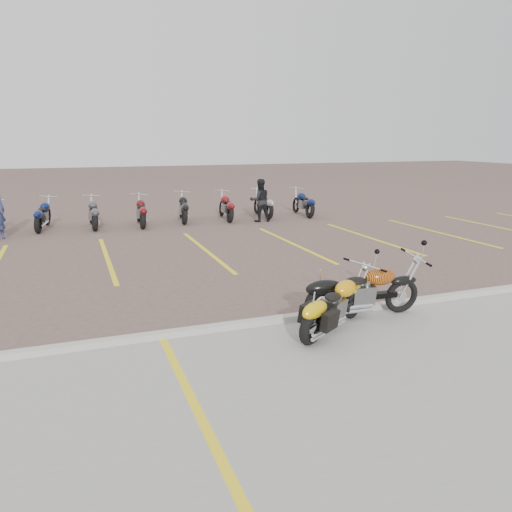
# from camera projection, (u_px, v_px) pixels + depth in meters

# --- Properties ---
(ground) EXTENTS (100.00, 100.00, 0.00)m
(ground) POSITION_uv_depth(u_px,v_px,m) (255.00, 289.00, 10.50)
(ground) COLOR brown
(ground) RESTS_ON ground
(concrete_apron) EXTENTS (60.00, 5.00, 0.01)m
(concrete_apron) POSITION_uv_depth(u_px,v_px,m) (376.00, 386.00, 6.39)
(concrete_apron) COLOR #9E9B93
(concrete_apron) RESTS_ON ground
(curb) EXTENTS (60.00, 0.18, 0.12)m
(curb) POSITION_uv_depth(u_px,v_px,m) (294.00, 318.00, 8.66)
(curb) COLOR #ADAAA3
(curb) RESTS_ON ground
(parking_stripes) EXTENTS (38.00, 5.50, 0.01)m
(parking_stripes) POSITION_uv_depth(u_px,v_px,m) (206.00, 250.00, 14.15)
(parking_stripes) COLOR yellow
(parking_stripes) RESTS_ON ground
(apron_stripe) EXTENTS (0.12, 5.00, 0.00)m
(apron_stripe) POSITION_uv_depth(u_px,v_px,m) (201.00, 419.00, 5.61)
(apron_stripe) COLOR yellow
(apron_stripe) RESTS_ON concrete_apron
(yellow_cruiser) EXTENTS (1.76, 1.17, 0.82)m
(yellow_cruiser) POSITION_uv_depth(u_px,v_px,m) (331.00, 308.00, 8.10)
(yellow_cruiser) COLOR black
(yellow_cruiser) RESTS_ON ground
(flame_cruiser) EXTENTS (2.20, 0.36, 0.91)m
(flame_cruiser) POSITION_uv_depth(u_px,v_px,m) (359.00, 294.00, 8.73)
(flame_cruiser) COLOR black
(flame_cruiser) RESTS_ON ground
(person_b) EXTENTS (0.84, 0.68, 1.62)m
(person_b) POSITION_uv_depth(u_px,v_px,m) (260.00, 200.00, 18.93)
(person_b) COLOR black
(person_b) RESTS_ON ground
(bg_bike_row) EXTENTS (15.62, 2.04, 1.10)m
(bg_bike_row) POSITION_uv_depth(u_px,v_px,m) (116.00, 211.00, 17.97)
(bg_bike_row) COLOR black
(bg_bike_row) RESTS_ON ground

